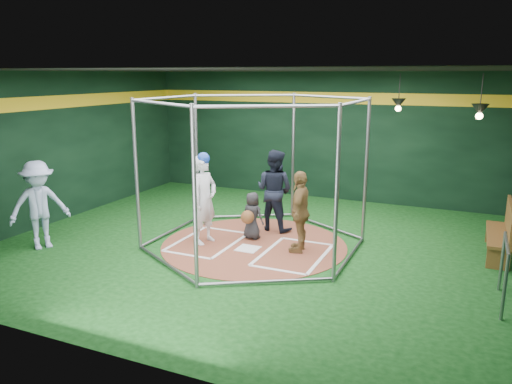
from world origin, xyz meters
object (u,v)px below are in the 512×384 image
at_px(umpire, 274,190).
at_px(dugout_bench, 503,230).
at_px(batter_figure, 204,198).
at_px(visitor_leopard, 300,211).

distance_m(umpire, dugout_bench, 4.66).
height_order(batter_figure, umpire, batter_figure).
height_order(visitor_leopard, dugout_bench, visitor_leopard).
height_order(batter_figure, dugout_bench, batter_figure).
distance_m(batter_figure, umpire, 1.72).
bearing_deg(dugout_bench, visitor_leopard, -159.84).
bearing_deg(dugout_bench, umpire, -176.99).
bearing_deg(visitor_leopard, umpire, -146.75).
xyz_separation_m(visitor_leopard, dugout_bench, (3.65, 1.34, -0.29)).
distance_m(batter_figure, dugout_bench, 5.87).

